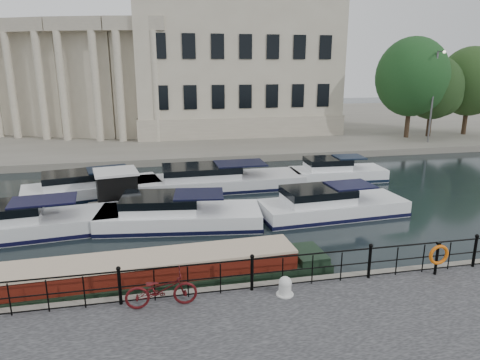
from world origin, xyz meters
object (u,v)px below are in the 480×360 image
object	(u,v)px
life_ring_post	(438,255)
harbour_hut	(117,192)
narrowboat	(140,280)
bicycle	(161,289)
mooring_bollard	(285,286)

from	to	relation	value
life_ring_post	harbour_hut	distance (m)	15.62
narrowboat	life_ring_post	bearing A→B (deg)	-13.99
bicycle	narrowboat	size ratio (longest dim) A/B	0.15
life_ring_post	harbour_hut	bearing A→B (deg)	135.44
narrowboat	harbour_hut	size ratio (longest dim) A/B	4.08
bicycle	harbour_hut	world-z (taller)	harbour_hut
mooring_bollard	harbour_hut	distance (m)	12.52
bicycle	life_ring_post	distance (m)	9.14
bicycle	mooring_bollard	xyz separation A→B (m)	(3.74, -0.12, -0.26)
harbour_hut	life_ring_post	bearing A→B (deg)	-54.07
narrowboat	harbour_hut	bearing A→B (deg)	96.11
mooring_bollard	life_ring_post	size ratio (longest dim) A/B	0.52
mooring_bollard	harbour_hut	world-z (taller)	harbour_hut
harbour_hut	bicycle	bearing A→B (deg)	-89.27
mooring_bollard	harbour_hut	bearing A→B (deg)	117.23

